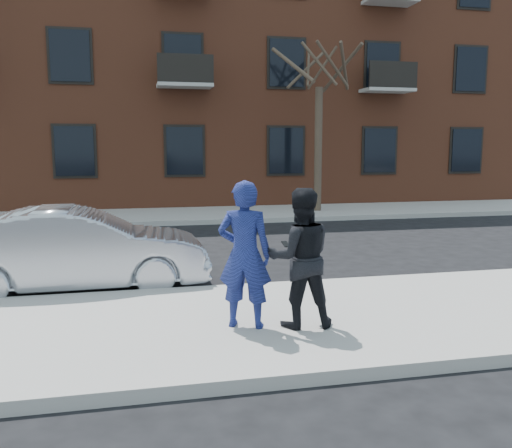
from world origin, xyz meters
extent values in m
plane|color=black|center=(0.00, 0.00, 0.00)|extent=(100.00, 100.00, 0.00)
cube|color=#9B9893|center=(0.00, -0.25, 0.07)|extent=(50.00, 3.50, 0.15)
cube|color=#999691|center=(0.00, 1.55, 0.07)|extent=(50.00, 0.10, 0.15)
cube|color=#9B9893|center=(0.00, 11.25, 0.07)|extent=(50.00, 3.50, 0.15)
cube|color=#999691|center=(0.00, 9.45, 0.07)|extent=(50.00, 0.10, 0.15)
cube|color=brown|center=(2.00, 18.00, 6.00)|extent=(24.00, 10.00, 12.00)
cube|color=black|center=(3.90, 12.94, 2.20)|extent=(1.30, 0.06, 1.70)
cube|color=black|center=(11.50, 12.94, 2.20)|extent=(1.30, 0.06, 1.70)
cube|color=black|center=(3.90, 12.94, 5.40)|extent=(1.30, 0.06, 1.70)
cube|color=black|center=(11.50, 12.94, 5.40)|extent=(1.30, 0.06, 1.70)
cylinder|color=#33271E|center=(4.50, 11.00, 2.25)|extent=(0.26, 0.26, 4.20)
imported|color=#999BA3|center=(-2.60, 2.30, 0.69)|extent=(4.23, 1.57, 1.38)
imported|color=navy|center=(-0.37, -0.47, 1.06)|extent=(0.78, 0.65, 1.82)
cube|color=black|center=(-0.34, -0.25, 1.44)|extent=(0.11, 0.14, 0.08)
imported|color=black|center=(0.30, -0.60, 1.02)|extent=(0.89, 0.73, 1.73)
cube|color=black|center=(0.17, -0.40, 1.16)|extent=(0.08, 0.14, 0.06)
camera|label=1|loc=(-1.64, -6.86, 2.38)|focal=38.00mm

